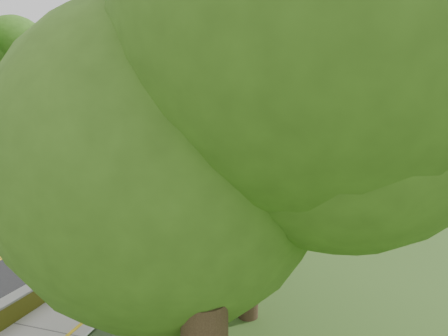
{
  "coord_description": "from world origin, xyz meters",
  "views": [
    {
      "loc": [
        8.17,
        -18.67,
        5.45
      ],
      "look_at": [
        0.5,
        8.0,
        1.4
      ],
      "focal_mm": 28.0,
      "sensor_mm": 36.0,
      "label": 1
    }
  ],
  "objects_px": {
    "signpost": "(173,188)",
    "person_far": "(290,152)",
    "car_0": "(0,202)",
    "painter_0": "(206,187)",
    "car_1": "(24,193)",
    "car_2": "(67,179)",
    "concrete_block": "(241,217)",
    "streetlight": "(139,125)",
    "construction_barrel": "(278,159)"
  },
  "relations": [
    {
      "from": "streetlight",
      "to": "painter_0",
      "type": "height_order",
      "value": "streetlight"
    },
    {
      "from": "streetlight",
      "to": "car_1",
      "type": "bearing_deg",
      "value": -88.02
    },
    {
      "from": "car_0",
      "to": "car_1",
      "type": "relative_size",
      "value": 1.09
    },
    {
      "from": "streetlight",
      "to": "concrete_block",
      "type": "distance_m",
      "value": 22.23
    },
    {
      "from": "streetlight",
      "to": "person_far",
      "type": "relative_size",
      "value": 4.34
    },
    {
      "from": "car_0",
      "to": "car_1",
      "type": "xyz_separation_m",
      "value": [
        -0.93,
        2.53,
        -0.09
      ]
    },
    {
      "from": "construction_barrel",
      "to": "painter_0",
      "type": "xyz_separation_m",
      "value": [
        -2.25,
        -19.51,
        0.38
      ]
    },
    {
      "from": "construction_barrel",
      "to": "concrete_block",
      "type": "xyz_separation_m",
      "value": [
        1.3,
        -24.36,
        -0.04
      ]
    },
    {
      "from": "painter_0",
      "to": "person_far",
      "type": "xyz_separation_m",
      "value": [
        3.28,
        23.97,
        0.08
      ]
    },
    {
      "from": "car_1",
      "to": "painter_0",
      "type": "distance_m",
      "value": 11.48
    },
    {
      "from": "concrete_block",
      "to": "streetlight",
      "type": "bearing_deg",
      "value": 132.54
    },
    {
      "from": "signpost",
      "to": "car_0",
      "type": "xyz_separation_m",
      "value": [
        -10.05,
        -0.97,
        -1.15
      ]
    },
    {
      "from": "car_1",
      "to": "car_2",
      "type": "bearing_deg",
      "value": 94.97
    },
    {
      "from": "car_1",
      "to": "car_2",
      "type": "height_order",
      "value": "car_2"
    },
    {
      "from": "car_2",
      "to": "painter_0",
      "type": "distance_m",
      "value": 11.36
    },
    {
      "from": "signpost",
      "to": "car_0",
      "type": "height_order",
      "value": "signpost"
    },
    {
      "from": "car_1",
      "to": "car_2",
      "type": "distance_m",
      "value": 4.73
    },
    {
      "from": "streetlight",
      "to": "construction_barrel",
      "type": "distance_m",
      "value": 16.33
    },
    {
      "from": "streetlight",
      "to": "car_0",
      "type": "distance_m",
      "value": 18.44
    },
    {
      "from": "car_0",
      "to": "car_1",
      "type": "distance_m",
      "value": 2.69
    },
    {
      "from": "car_0",
      "to": "person_far",
      "type": "height_order",
      "value": "person_far"
    },
    {
      "from": "signpost",
      "to": "concrete_block",
      "type": "relative_size",
      "value": 2.46
    },
    {
      "from": "painter_0",
      "to": "construction_barrel",
      "type": "bearing_deg",
      "value": 6.5
    },
    {
      "from": "signpost",
      "to": "person_far",
      "type": "distance_m",
      "value": 29.9
    },
    {
      "from": "construction_barrel",
      "to": "car_2",
      "type": "bearing_deg",
      "value": -125.54
    },
    {
      "from": "concrete_block",
      "to": "car_0",
      "type": "distance_m",
      "value": 13.44
    },
    {
      "from": "car_0",
      "to": "painter_0",
      "type": "xyz_separation_m",
      "value": [
        9.75,
        6.74,
        0.07
      ]
    },
    {
      "from": "streetlight",
      "to": "signpost",
      "type": "bearing_deg",
      "value": -55.92
    },
    {
      "from": "construction_barrel",
      "to": "car_2",
      "type": "distance_m",
      "value": 23.4
    },
    {
      "from": "signpost",
      "to": "construction_barrel",
      "type": "distance_m",
      "value": 25.4
    },
    {
      "from": "streetlight",
      "to": "car_2",
      "type": "bearing_deg",
      "value": -90.73
    },
    {
      "from": "signpost",
      "to": "person_far",
      "type": "bearing_deg",
      "value": 84.28
    },
    {
      "from": "car_0",
      "to": "construction_barrel",
      "type": "bearing_deg",
      "value": 61.68
    },
    {
      "from": "construction_barrel",
      "to": "car_2",
      "type": "xyz_separation_m",
      "value": [
        -13.6,
        -19.04,
        0.28
      ]
    },
    {
      "from": "streetlight",
      "to": "car_0",
      "type": "bearing_deg",
      "value": -85.35
    },
    {
      "from": "painter_0",
      "to": "person_far",
      "type": "distance_m",
      "value": 24.19
    },
    {
      "from": "streetlight",
      "to": "car_0",
      "type": "height_order",
      "value": "streetlight"
    },
    {
      "from": "streetlight",
      "to": "signpost",
      "type": "distance_m",
      "value": 20.72
    },
    {
      "from": "signpost",
      "to": "car_0",
      "type": "distance_m",
      "value": 10.16
    },
    {
      "from": "construction_barrel",
      "to": "car_1",
      "type": "xyz_separation_m",
      "value": [
        -12.93,
        -23.72,
        0.22
      ]
    },
    {
      "from": "streetlight",
      "to": "car_1",
      "type": "height_order",
      "value": "streetlight"
    },
    {
      "from": "streetlight",
      "to": "car_2",
      "type": "xyz_separation_m",
      "value": [
        -0.14,
        -10.77,
        -3.85
      ]
    },
    {
      "from": "person_far",
      "to": "car_2",
      "type": "bearing_deg",
      "value": 76.34
    },
    {
      "from": "concrete_block",
      "to": "painter_0",
      "type": "xyz_separation_m",
      "value": [
        -3.55,
        4.84,
        0.42
      ]
    },
    {
      "from": "car_0",
      "to": "painter_0",
      "type": "bearing_deg",
      "value": 30.88
    },
    {
      "from": "car_0",
      "to": "person_far",
      "type": "relative_size",
      "value": 2.48
    },
    {
      "from": "concrete_block",
      "to": "car_2",
      "type": "bearing_deg",
      "value": 160.36
    },
    {
      "from": "construction_barrel",
      "to": "car_0",
      "type": "height_order",
      "value": "car_0"
    },
    {
      "from": "concrete_block",
      "to": "car_1",
      "type": "distance_m",
      "value": 14.24
    },
    {
      "from": "car_2",
      "to": "person_far",
      "type": "distance_m",
      "value": 27.67
    }
  ]
}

